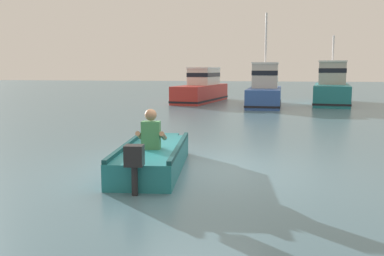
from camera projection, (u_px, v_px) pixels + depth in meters
name	position (u px, v px, depth m)	size (l,w,h in m)	color
ground_plane	(197.00, 170.00, 8.16)	(120.00, 120.00, 0.00)	slate
rowboat_with_person	(153.00, 156.00, 8.20)	(1.39, 3.73, 1.19)	#1E727A
moored_boat_red	(202.00, 89.00, 25.07)	(2.67, 6.08, 2.02)	#B72D28
moored_boat_blue	(265.00, 90.00, 22.33)	(1.88, 5.33, 4.77)	#2D519E
moored_boat_teal	(332.00, 88.00, 23.56)	(2.61, 6.18, 3.72)	#1E727A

